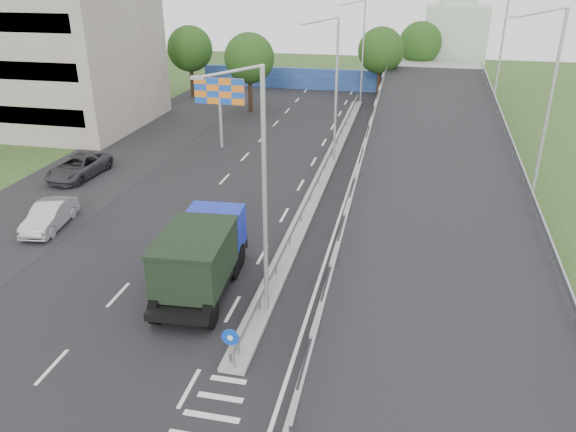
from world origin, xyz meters
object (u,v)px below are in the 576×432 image
(lamp_post_mid, at_px, (334,84))
(parked_car_b, at_px, (49,216))
(dump_truck, at_px, (201,254))
(lamp_post_near, at_px, (260,184))
(billboard, at_px, (219,95))
(sign_bollard, at_px, (231,348))
(lamp_post_far, at_px, (361,46))
(parked_car_c, at_px, (79,167))
(church, at_px, (454,38))

(lamp_post_mid, xyz_separation_m, parked_car_b, (-13.63, -14.37, -5.09))
(dump_truck, bearing_deg, lamp_post_near, -27.42)
(billboard, bearing_deg, sign_bollard, -70.79)
(lamp_post_far, bearing_deg, parked_car_c, -121.77)
(lamp_post_far, bearing_deg, church, 54.76)
(church, bearing_deg, parked_car_c, -123.00)
(lamp_post_mid, distance_m, parked_car_b, 20.45)
(lamp_post_mid, distance_m, lamp_post_far, 20.00)
(lamp_post_far, relative_size, parked_car_c, 1.90)
(church, bearing_deg, dump_truck, -103.86)
(dump_truck, bearing_deg, sign_bollard, -63.81)
(sign_bollard, xyz_separation_m, lamp_post_near, (0.11, 3.83, 4.77))
(sign_bollard, relative_size, parked_car_b, 0.38)
(lamp_post_far, relative_size, parked_car_b, 2.31)
(lamp_post_mid, height_order, church, church)
(church, bearing_deg, billboard, -120.70)
(lamp_post_far, relative_size, dump_truck, 1.38)
(sign_bollard, bearing_deg, lamp_post_near, 88.36)
(sign_bollard, bearing_deg, parked_car_c, 133.63)
(lamp_post_mid, bearing_deg, church, 73.78)
(lamp_post_mid, relative_size, dump_truck, 1.38)
(sign_bollard, distance_m, parked_car_b, 16.50)
(sign_bollard, bearing_deg, billboard, 109.21)
(lamp_post_far, xyz_separation_m, billboard, (-9.11, -18.00, -1.62))
(church, relative_size, billboard, 2.51)
(lamp_post_far, bearing_deg, sign_bollard, -90.14)
(lamp_post_mid, bearing_deg, parked_car_c, -158.09)
(lamp_post_far, bearing_deg, lamp_post_near, -90.00)
(church, bearing_deg, sign_bollard, -99.81)
(lamp_post_far, distance_m, parked_car_c, 31.74)
(sign_bollard, relative_size, lamp_post_far, 0.17)
(church, height_order, parked_car_b, church)
(lamp_post_far, distance_m, church, 17.15)
(lamp_post_mid, bearing_deg, parked_car_b, -133.48)
(parked_car_c, bearing_deg, parked_car_b, -66.22)
(lamp_post_near, bearing_deg, parked_car_c, 140.98)
(lamp_post_near, relative_size, parked_car_c, 1.90)
(dump_truck, bearing_deg, parked_car_c, 134.33)
(lamp_post_near, bearing_deg, dump_truck, 156.38)
(church, bearing_deg, parked_car_b, -115.93)
(church, xyz_separation_m, parked_car_b, (-23.52, -48.37, -4.59))
(lamp_post_mid, xyz_separation_m, church, (9.89, 34.00, -0.50))
(dump_truck, distance_m, parked_car_b, 11.41)
(parked_car_b, relative_size, parked_car_c, 0.83)
(sign_bollard, distance_m, lamp_post_mid, 24.30)
(sign_bollard, bearing_deg, lamp_post_mid, 89.74)
(lamp_post_near, distance_m, lamp_post_mid, 20.00)
(dump_truck, relative_size, parked_car_b, 1.67)
(parked_car_c, bearing_deg, lamp_post_near, -35.57)
(parked_car_b, bearing_deg, lamp_post_far, 60.51)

